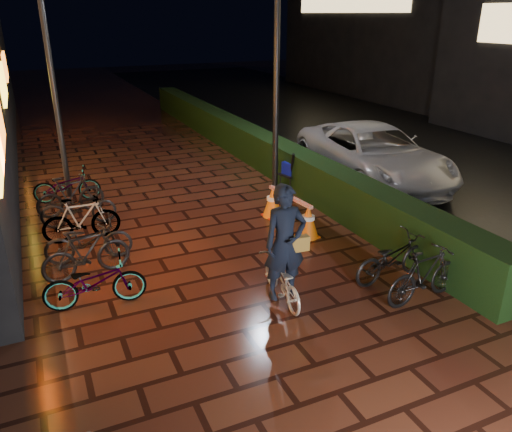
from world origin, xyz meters
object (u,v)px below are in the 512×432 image
cyclist (284,260)px  van (373,154)px  traffic_barrier (290,211)px  cart_assembly (292,169)px

cyclist → van: bearing=41.8°
van → cyclist: bearing=-132.1°
cyclist → traffic_barrier: 3.12m
van → cart_assembly: bearing=-179.5°
cyclist → traffic_barrier: bearing=60.1°
cyclist → cart_assembly: (2.74, 4.80, -0.18)m
traffic_barrier → cyclist: bearing=-119.9°
cart_assembly → van: bearing=-5.7°
van → cart_assembly: van is taller
van → cyclist: size_ratio=2.73×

